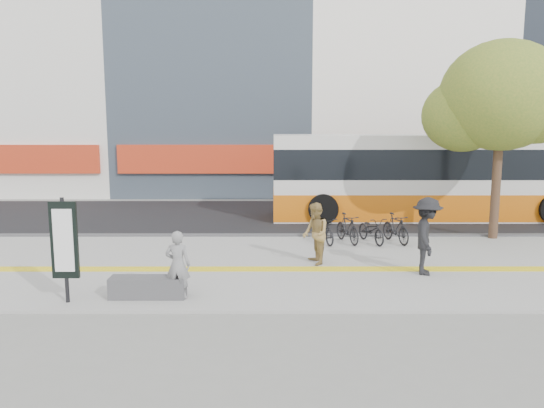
{
  "coord_description": "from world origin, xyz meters",
  "views": [
    {
      "loc": [
        0.04,
        -12.09,
        3.77
      ],
      "look_at": [
        0.05,
        2.0,
        1.61
      ],
      "focal_mm": 35.06,
      "sensor_mm": 36.0,
      "label": 1
    }
  ],
  "objects_px": {
    "seated_woman": "(178,265)",
    "pedestrian_tan": "(315,234)",
    "signboard": "(64,242)",
    "street_tree": "(499,99)",
    "pedestrian_dark": "(427,236)",
    "bench": "(148,287)",
    "bus": "(429,179)"
  },
  "relations": [
    {
      "from": "signboard",
      "to": "street_tree",
      "type": "distance_m",
      "value": 13.4
    },
    {
      "from": "pedestrian_tan",
      "to": "bench",
      "type": "bearing_deg",
      "value": -67.28
    },
    {
      "from": "bench",
      "to": "signboard",
      "type": "height_order",
      "value": "signboard"
    },
    {
      "from": "bench",
      "to": "street_tree",
      "type": "relative_size",
      "value": 0.25
    },
    {
      "from": "seated_woman",
      "to": "bench",
      "type": "bearing_deg",
      "value": 0.94
    },
    {
      "from": "seated_woman",
      "to": "pedestrian_dark",
      "type": "distance_m",
      "value": 6.06
    },
    {
      "from": "seated_woman",
      "to": "pedestrian_tan",
      "type": "bearing_deg",
      "value": -132.66
    },
    {
      "from": "pedestrian_dark",
      "to": "seated_woman",
      "type": "bearing_deg",
      "value": 121.17
    },
    {
      "from": "seated_woman",
      "to": "bus",
      "type": "bearing_deg",
      "value": -124.15
    },
    {
      "from": "bus",
      "to": "pedestrian_dark",
      "type": "height_order",
      "value": "bus"
    },
    {
      "from": "bus",
      "to": "pedestrian_tan",
      "type": "xyz_separation_m",
      "value": [
        -5.02,
        -6.98,
        -0.69
      ]
    },
    {
      "from": "street_tree",
      "to": "pedestrian_dark",
      "type": "height_order",
      "value": "street_tree"
    },
    {
      "from": "seated_woman",
      "to": "pedestrian_tan",
      "type": "distance_m",
      "value": 4.18
    },
    {
      "from": "bench",
      "to": "bus",
      "type": "distance_m",
      "value": 13.16
    },
    {
      "from": "seated_woman",
      "to": "pedestrian_tan",
      "type": "relative_size",
      "value": 0.9
    },
    {
      "from": "bench",
      "to": "street_tree",
      "type": "bearing_deg",
      "value": 31.62
    },
    {
      "from": "signboard",
      "to": "seated_woman",
      "type": "bearing_deg",
      "value": 6.31
    },
    {
      "from": "bus",
      "to": "pedestrian_dark",
      "type": "bearing_deg",
      "value": -106.64
    },
    {
      "from": "bench",
      "to": "seated_woman",
      "type": "xyz_separation_m",
      "value": [
        0.66,
        -0.06,
        0.51
      ]
    },
    {
      "from": "bus",
      "to": "seated_woman",
      "type": "distance_m",
      "value": 12.73
    },
    {
      "from": "bus",
      "to": "pedestrian_tan",
      "type": "distance_m",
      "value": 8.62
    },
    {
      "from": "pedestrian_dark",
      "to": "bus",
      "type": "bearing_deg",
      "value": -3.06
    },
    {
      "from": "signboard",
      "to": "bus",
      "type": "bearing_deg",
      "value": 43.89
    },
    {
      "from": "signboard",
      "to": "bus",
      "type": "height_order",
      "value": "bus"
    },
    {
      "from": "street_tree",
      "to": "pedestrian_dark",
      "type": "xyz_separation_m",
      "value": [
        -3.35,
        -4.25,
        -3.48
      ]
    },
    {
      "from": "bench",
      "to": "pedestrian_dark",
      "type": "bearing_deg",
      "value": 15.42
    },
    {
      "from": "signboard",
      "to": "pedestrian_dark",
      "type": "height_order",
      "value": "signboard"
    },
    {
      "from": "street_tree",
      "to": "pedestrian_dark",
      "type": "distance_m",
      "value": 6.43
    },
    {
      "from": "signboard",
      "to": "street_tree",
      "type": "bearing_deg",
      "value": 29.07
    },
    {
      "from": "seated_woman",
      "to": "pedestrian_dark",
      "type": "xyz_separation_m",
      "value": [
        5.77,
        1.83,
        0.22
      ]
    },
    {
      "from": "bench",
      "to": "pedestrian_tan",
      "type": "bearing_deg",
      "value": 35.72
    },
    {
      "from": "signboard",
      "to": "pedestrian_tan",
      "type": "distance_m",
      "value": 6.2
    }
  ]
}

